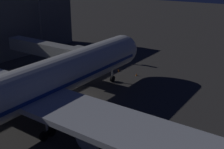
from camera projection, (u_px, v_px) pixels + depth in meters
ground_plane at (83, 98)px, 47.36m from camera, size 320.00×320.00×0.00m
airliner_at_gate at (15, 94)px, 35.40m from camera, size 57.86×57.83×19.30m
jet_bridge at (52, 51)px, 54.25m from camera, size 20.15×3.40×7.17m
apron_floodlight_mast at (40, 17)px, 68.62m from camera, size 2.90×0.50×16.33m
traffic_cone_nose_port at (137, 74)px, 57.12m from camera, size 0.36×0.36×0.55m
traffic_cone_nose_starboard at (119, 70)px, 59.46m from camera, size 0.36×0.36×0.55m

